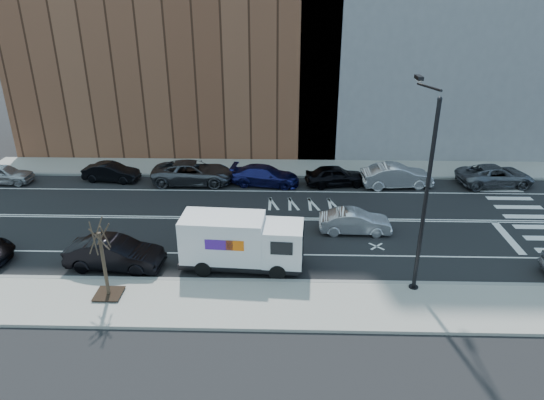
# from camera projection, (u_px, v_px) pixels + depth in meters

# --- Properties ---
(ground) EXTENTS (120.00, 120.00, 0.00)m
(ground) POSITION_uv_depth(u_px,v_px,m) (269.00, 219.00, 29.58)
(ground) COLOR black
(ground) RESTS_ON ground
(sidewalk_near) EXTENTS (44.00, 3.60, 0.15)m
(sidewalk_near) POSITION_uv_depth(u_px,v_px,m) (262.00, 304.00, 21.51)
(sidewalk_near) COLOR gray
(sidewalk_near) RESTS_ON ground
(sidewalk_far) EXTENTS (44.00, 3.60, 0.15)m
(sidewalk_far) POSITION_uv_depth(u_px,v_px,m) (273.00, 168.00, 37.59)
(sidewalk_far) COLOR gray
(sidewalk_far) RESTS_ON ground
(curb_near) EXTENTS (44.00, 0.25, 0.17)m
(curb_near) POSITION_uv_depth(u_px,v_px,m) (264.00, 281.00, 23.15)
(curb_near) COLOR gray
(curb_near) RESTS_ON ground
(curb_far) EXTENTS (44.00, 0.25, 0.17)m
(curb_far) POSITION_uv_depth(u_px,v_px,m) (272.00, 176.00, 35.94)
(curb_far) COLOR gray
(curb_far) RESTS_ON ground
(crosswalk) EXTENTS (3.00, 14.00, 0.01)m
(crosswalk) POSITION_uv_depth(u_px,v_px,m) (534.00, 222.00, 29.19)
(crosswalk) COLOR white
(crosswalk) RESTS_ON ground
(road_markings) EXTENTS (40.00, 8.60, 0.01)m
(road_markings) POSITION_uv_depth(u_px,v_px,m) (269.00, 219.00, 29.58)
(road_markings) COLOR white
(road_markings) RESTS_ON ground
(bldg_brick) EXTENTS (26.00, 10.00, 22.00)m
(bldg_brick) POSITION_uv_depth(u_px,v_px,m) (177.00, 13.00, 39.58)
(bldg_brick) COLOR brown
(bldg_brick) RESTS_ON ground
(streetlight) EXTENTS (0.44, 4.02, 9.34)m
(streetlight) POSITION_uv_depth(u_px,v_px,m) (424.00, 186.00, 21.03)
(streetlight) COLOR black
(streetlight) RESTS_ON ground
(street_tree) EXTENTS (1.20, 1.20, 3.75)m
(street_tree) POSITION_uv_depth(u_px,v_px,m) (105.00, 271.00, 21.49)
(street_tree) COLOR black
(street_tree) RESTS_ON ground
(fedex_van) EXTENTS (6.21, 2.48, 2.78)m
(fedex_van) POSITION_uv_depth(u_px,v_px,m) (241.00, 242.00, 23.90)
(fedex_van) COLOR black
(fedex_van) RESTS_ON ground
(far_parked_a) EXTENTS (4.09, 1.72, 1.38)m
(far_parked_a) POSITION_uv_depth(u_px,v_px,m) (3.00, 174.00, 34.63)
(far_parked_a) COLOR #ABABAF
(far_parked_a) RESTS_ON ground
(far_parked_b) EXTENTS (4.14, 1.85, 1.32)m
(far_parked_b) POSITION_uv_depth(u_px,v_px,m) (111.00, 172.00, 35.07)
(far_parked_b) COLOR black
(far_parked_b) RESTS_ON ground
(far_parked_c) EXTENTS (5.79, 2.70, 1.60)m
(far_parked_c) POSITION_uv_depth(u_px,v_px,m) (193.00, 173.00, 34.60)
(far_parked_c) COLOR #484A50
(far_parked_c) RESTS_ON ground
(far_parked_d) EXTENTS (5.04, 2.56, 1.40)m
(far_parked_d) POSITION_uv_depth(u_px,v_px,m) (265.00, 175.00, 34.36)
(far_parked_d) COLOR navy
(far_parked_d) RESTS_ON ground
(far_parked_e) EXTENTS (4.44, 2.27, 1.45)m
(far_parked_e) POSITION_uv_depth(u_px,v_px,m) (335.00, 176.00, 34.26)
(far_parked_e) COLOR black
(far_parked_e) RESTS_ON ground
(far_parked_f) EXTENTS (5.06, 2.20, 1.62)m
(far_parked_f) POSITION_uv_depth(u_px,v_px,m) (396.00, 176.00, 33.98)
(far_parked_f) COLOR silver
(far_parked_f) RESTS_ON ground
(far_parked_g) EXTENTS (5.48, 2.93, 1.46)m
(far_parked_g) POSITION_uv_depth(u_px,v_px,m) (495.00, 176.00, 34.24)
(far_parked_g) COLOR #56585E
(far_parked_g) RESTS_ON ground
(driving_sedan) EXTENTS (4.08, 1.47, 1.34)m
(driving_sedan) POSITION_uv_depth(u_px,v_px,m) (355.00, 222.00, 27.70)
(driving_sedan) COLOR silver
(driving_sedan) RESTS_ON ground
(near_parked_rear_a) EXTENTS (4.94, 2.12, 1.58)m
(near_parked_rear_a) POSITION_uv_depth(u_px,v_px,m) (115.00, 254.00, 24.14)
(near_parked_rear_a) COLOR black
(near_parked_rear_a) RESTS_ON ground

